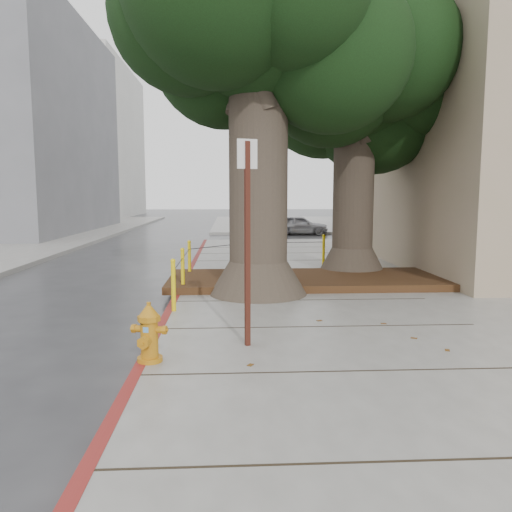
{
  "coord_description": "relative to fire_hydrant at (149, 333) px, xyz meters",
  "views": [
    {
      "loc": [
        -0.9,
        -7.59,
        2.21
      ],
      "look_at": [
        -0.42,
        1.45,
        1.1
      ],
      "focal_mm": 35.0,
      "sensor_mm": 36.0,
      "label": 1
    }
  ],
  "objects": [
    {
      "name": "ground",
      "position": [
        1.9,
        1.53,
        -0.52
      ],
      "size": [
        140.0,
        140.0,
        0.0
      ],
      "primitive_type": "plane",
      "color": "#28282B",
      "rests_on": "ground"
    },
    {
      "name": "sidewalk_far",
      "position": [
        7.9,
        31.53,
        -0.44
      ],
      "size": [
        16.0,
        20.0,
        0.15
      ],
      "primitive_type": "cube",
      "color": "slate",
      "rests_on": "ground"
    },
    {
      "name": "curb_red",
      "position": [
        -0.1,
        4.03,
        -0.44
      ],
      "size": [
        0.14,
        26.0,
        0.16
      ],
      "primitive_type": "cube",
      "color": "maroon",
      "rests_on": "ground"
    },
    {
      "name": "planter_bed",
      "position": [
        2.8,
        5.43,
        -0.29
      ],
      "size": [
        6.4,
        2.6,
        0.16
      ],
      "primitive_type": "cube",
      "color": "black",
      "rests_on": "sidewalk_main"
    },
    {
      "name": "building_far_white",
      "position": [
        -15.1,
        46.53,
        6.98
      ],
      "size": [
        12.0,
        18.0,
        15.0
      ],
      "primitive_type": "cube",
      "color": "silver",
      "rests_on": "ground"
    },
    {
      "name": "building_side_white",
      "position": [
        17.9,
        27.53,
        3.98
      ],
      "size": [
        10.0,
        10.0,
        9.0
      ],
      "primitive_type": "cube",
      "color": "silver",
      "rests_on": "ground"
    },
    {
      "name": "tree_near",
      "position": [
        1.93,
        4.35,
        4.87
      ],
      "size": [
        4.5,
        3.8,
        7.68
      ],
      "color": "#4C3F33",
      "rests_on": "sidewalk_main"
    },
    {
      "name": "tree_far",
      "position": [
        4.54,
        6.85,
        4.5
      ],
      "size": [
        4.5,
        3.8,
        7.17
      ],
      "color": "#4C3F33",
      "rests_on": "sidewalk_main"
    },
    {
      "name": "bollard_ring",
      "position": [
        1.03,
        5.9,
        0.15
      ],
      "size": [
        3.79,
        5.39,
        0.95
      ],
      "color": "yellow",
      "rests_on": "sidewalk_main"
    },
    {
      "name": "fire_hydrant",
      "position": [
        0.0,
        0.0,
        0.0
      ],
      "size": [
        0.4,
        0.38,
        0.75
      ],
      "rotation": [
        0.0,
        0.0,
        -0.23
      ],
      "color": "orange",
      "rests_on": "sidewalk_main"
    },
    {
      "name": "signpost",
      "position": [
        1.24,
        0.61,
        1.21
      ],
      "size": [
        0.27,
        0.1,
        2.79
      ],
      "rotation": [
        0.0,
        0.0,
        0.29
      ],
      "color": "#471911",
      "rests_on": "sidewalk_main"
    },
    {
      "name": "car_silver",
      "position": [
        4.88,
        21.46,
        0.03
      ],
      "size": [
        3.21,
        1.33,
        1.09
      ],
      "primitive_type": "imported",
      "rotation": [
        0.0,
        0.0,
        1.56
      ],
      "color": "#97979C",
      "rests_on": "ground"
    },
    {
      "name": "car_red",
      "position": [
        14.82,
        19.95,
        0.08
      ],
      "size": [
        3.72,
        1.65,
        1.19
      ],
      "primitive_type": "imported",
      "rotation": [
        0.0,
        0.0,
        1.46
      ],
      "color": "maroon",
      "rests_on": "ground"
    },
    {
      "name": "car_dark",
      "position": [
        -9.63,
        20.17,
        0.1
      ],
      "size": [
        2.04,
        4.34,
        1.23
      ],
      "primitive_type": "imported",
      "rotation": [
        0.0,
        0.0,
        0.08
      ],
      "color": "black",
      "rests_on": "ground"
    }
  ]
}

